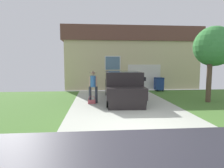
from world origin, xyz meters
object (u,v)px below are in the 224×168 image
at_px(house_with_garage, 127,59).
at_px(wheeled_trash_bin, 159,84).
at_px(person_with_hat, 93,85).
at_px(front_yard_tree, 215,47).
at_px(handbag, 92,101).
at_px(pickup_truck, 122,87).

relative_size(house_with_garage, wheeled_trash_bin, 10.89).
bearing_deg(wheeled_trash_bin, person_with_hat, -140.61).
bearing_deg(person_with_hat, wheeled_trash_bin, 43.01).
bearing_deg(front_yard_tree, handbag, 179.84).
distance_m(person_with_hat, house_with_garage, 9.01).
height_order(handbag, front_yard_tree, front_yard_tree).
distance_m(handbag, house_with_garage, 9.44).
distance_m(person_with_hat, front_yard_tree, 6.84).
bearing_deg(house_with_garage, pickup_truck, -101.31).
xyz_separation_m(house_with_garage, wheeled_trash_bin, (1.77, -4.18, -1.99)).
xyz_separation_m(house_with_garage, front_yard_tree, (3.33, -8.53, 0.40)).
distance_m(handbag, front_yard_tree, 7.20).
relative_size(handbag, front_yard_tree, 0.10).
bearing_deg(front_yard_tree, person_with_hat, 177.68).
bearing_deg(front_yard_tree, wheeled_trash_bin, 109.84).
bearing_deg(pickup_truck, handbag, 23.51).
xyz_separation_m(front_yard_tree, wheeled_trash_bin, (-1.57, 4.35, -2.39)).
distance_m(pickup_truck, wheeled_trash_bin, 4.96).
bearing_deg(house_with_garage, front_yard_tree, -68.65).
height_order(person_with_hat, handbag, person_with_hat).
relative_size(person_with_hat, house_with_garage, 0.15).
bearing_deg(wheeled_trash_bin, handbag, -139.40).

